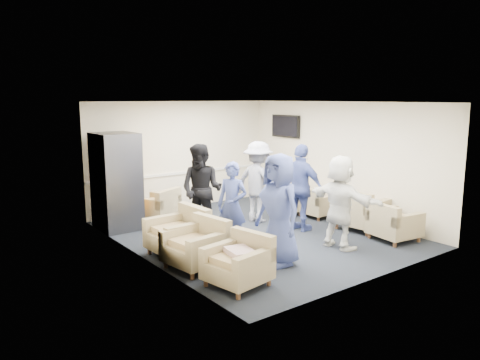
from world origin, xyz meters
TOP-DOWN VIEW (x-y plane):
  - floor at (0.00, 0.00)m, footprint 6.00×6.00m
  - ceiling at (0.00, 0.00)m, footprint 6.00×6.00m
  - back_wall at (0.00, 3.00)m, footprint 5.00×0.02m
  - front_wall at (0.00, -3.00)m, footprint 5.00×0.02m
  - left_wall at (-2.50, 0.00)m, footprint 0.02×6.00m
  - right_wall at (2.50, 0.00)m, footprint 0.02×6.00m
  - chair_rail at (0.00, 2.98)m, footprint 4.98×0.04m
  - tv at (2.44, 1.80)m, footprint 0.10×1.00m
  - armchair_left_near at (-1.85, -1.94)m, footprint 0.95×0.95m
  - armchair_left_mid at (-1.96, -0.92)m, footprint 0.97×0.97m
  - armchair_left_far at (-1.87, -0.18)m, footprint 0.94×0.94m
  - armchair_right_near at (1.88, -1.97)m, footprint 0.91×0.91m
  - armchair_right_midnear at (2.00, -1.08)m, footprint 1.02×1.02m
  - armchair_right_midfar at (2.04, 0.23)m, footprint 0.75×0.75m
  - armchair_right_far at (1.88, 0.90)m, footprint 0.77×0.77m
  - armchair_corner at (-1.15, 2.07)m, footprint 1.10×1.10m
  - vending_machine at (-2.09, 2.13)m, footprint 0.83×0.98m
  - backpack at (-1.39, -0.37)m, footprint 0.36×0.32m
  - pillow at (-1.86, -1.95)m, footprint 0.41×0.51m
  - person_front_left at (-0.78, -1.59)m, footprint 0.62×0.94m
  - person_mid_left at (-0.90, -0.42)m, footprint 0.63×0.71m
  - person_back_left at (-0.89, 0.65)m, footprint 1.10×1.15m
  - person_back_right at (0.69, 0.76)m, footprint 0.94×1.31m
  - person_mid_right at (0.95, -0.35)m, footprint 0.62×1.14m
  - person_front_right at (0.71, -1.63)m, footprint 0.57×1.64m

SIDE VIEW (x-z plane):
  - floor at x=0.00m, z-range 0.00..0.00m
  - backpack at x=-1.39m, z-range 0.01..0.52m
  - armchair_right_midfar at x=2.04m, z-range 0.00..0.60m
  - armchair_right_far at x=1.88m, z-range 0.00..0.61m
  - armchair_right_near at x=1.88m, z-range 0.00..0.65m
  - armchair_corner at x=-1.15m, z-range 0.00..0.66m
  - armchair_left_near at x=-1.85m, z-range 0.00..0.66m
  - armchair_left_mid at x=-1.96m, z-range 0.00..0.69m
  - armchair_left_far at x=-1.87m, z-range 0.00..0.72m
  - armchair_right_midnear at x=2.00m, z-range 0.00..0.74m
  - pillow at x=-1.86m, z-range 0.44..0.57m
  - person_mid_left at x=-0.90m, z-range 0.00..1.63m
  - person_front_right at x=0.71m, z-range 0.00..1.76m
  - chair_rail at x=0.00m, z-range 0.87..0.93m
  - person_back_right at x=0.69m, z-range 0.00..1.82m
  - person_mid_right at x=0.95m, z-range 0.00..1.84m
  - person_back_left at x=-0.89m, z-range 0.00..1.87m
  - person_front_left at x=-0.78m, z-range 0.00..1.89m
  - vending_machine at x=-2.09m, z-range 0.00..2.06m
  - back_wall at x=0.00m, z-range 0.00..2.70m
  - front_wall at x=0.00m, z-range 0.00..2.70m
  - left_wall at x=-2.50m, z-range 0.00..2.70m
  - right_wall at x=2.50m, z-range 0.00..2.70m
  - tv at x=2.44m, z-range 1.76..2.34m
  - ceiling at x=0.00m, z-range 2.70..2.70m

